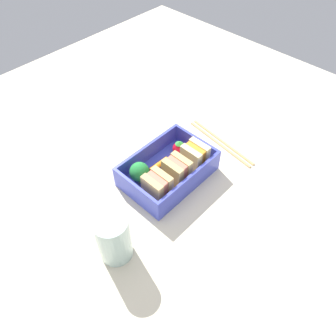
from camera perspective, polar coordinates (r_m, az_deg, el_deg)
name	(u,v)px	position (r cm, az deg, el deg)	size (l,w,h in cm)	color
ground_plane	(168,180)	(68.12, 0.00, -2.07)	(120.00, 120.00, 2.00)	beige
bento_tray	(168,175)	(66.89, 0.00, -1.19)	(17.95, 12.29, 1.20)	#404AC2
bento_rim	(168,166)	(64.96, 0.00, 0.27)	(17.95, 12.29, 3.93)	#404AC2
sandwich_left	(195,156)	(66.28, 4.69, 2.10)	(3.93, 4.72, 5.17)	beige
sandwich_center_left	(177,171)	(63.44, 1.55, -0.44)	(3.93, 4.72, 5.17)	tan
sandwich_center	(157,186)	(60.95, -1.87, -3.21)	(3.93, 4.72, 5.17)	tan
strawberry_far_left	(179,148)	(69.14, 1.93, 3.46)	(2.82, 2.82, 3.42)	red
carrot_stick_far_left	(160,164)	(67.36, -1.41, 0.74)	(1.12, 1.12, 4.70)	orange
broccoli_floret	(139,172)	(63.30, -4.99, -0.70)	(3.90, 3.90, 4.67)	#8BC561
chopstick_pair	(221,142)	(74.90, 9.22, 4.52)	(4.07, 18.47, 0.70)	tan
drinking_glass	(114,238)	(54.43, -9.44, -11.93)	(5.60, 5.60, 9.55)	silver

